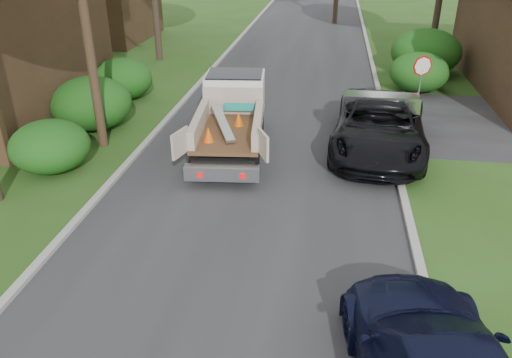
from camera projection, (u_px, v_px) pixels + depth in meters
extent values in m
plane|color=#274B15|center=(237.00, 241.00, 11.71)|extent=(120.00, 120.00, 0.00)
cube|color=#28282B|center=(281.00, 106.00, 20.52)|extent=(8.00, 90.00, 0.02)
cube|color=#9E9E99|center=(184.00, 100.00, 21.04)|extent=(0.20, 90.00, 0.12)
cube|color=#9E9E99|center=(383.00, 109.00, 19.95)|extent=(0.20, 90.00, 0.12)
cylinder|color=slate|center=(418.00, 95.00, 18.50)|extent=(0.06, 0.06, 2.00)
cylinder|color=#B20A0A|center=(423.00, 66.00, 18.00)|extent=(0.71, 0.32, 0.76)
cube|color=#3D2919|center=(91.00, 2.00, 31.86)|extent=(7.00, 7.00, 4.50)
ellipsoid|color=#194710|center=(50.00, 146.00, 14.82)|extent=(2.34, 2.34, 1.53)
ellipsoid|color=#194710|center=(91.00, 103.00, 17.87)|extent=(2.86, 2.86, 1.87)
ellipsoid|color=#194710|center=(121.00, 79.00, 21.03)|extent=(2.60, 2.60, 1.70)
ellipsoid|color=#194710|center=(419.00, 72.00, 22.02)|extent=(2.60, 2.60, 1.70)
ellipsoid|color=#194710|center=(426.00, 52.00, 24.46)|extent=(3.38, 3.38, 2.21)
cylinder|color=black|center=(211.00, 122.00, 17.65)|extent=(0.35, 0.84, 0.82)
cylinder|color=black|center=(260.00, 123.00, 17.58)|extent=(0.35, 0.84, 0.82)
cylinder|color=black|center=(195.00, 163.00, 14.58)|extent=(0.35, 0.84, 0.82)
cylinder|color=black|center=(254.00, 165.00, 14.50)|extent=(0.35, 0.84, 0.82)
cube|color=black|center=(231.00, 136.00, 16.09)|extent=(2.33, 5.42, 0.22)
cube|color=white|center=(235.00, 94.00, 17.43)|extent=(2.15, 1.82, 1.41)
cube|color=black|center=(235.00, 80.00, 17.20)|extent=(2.00, 1.67, 0.50)
cube|color=#472D19|center=(228.00, 133.00, 15.37)|extent=(2.31, 3.45, 0.11)
cube|color=beige|center=(233.00, 101.00, 16.60)|extent=(2.00, 0.29, 0.91)
cube|color=beige|center=(199.00, 123.00, 15.26)|extent=(0.53, 3.10, 0.54)
cube|color=beige|center=(258.00, 124.00, 15.18)|extent=(0.53, 3.10, 0.54)
cube|color=silver|center=(222.00, 173.00, 13.81)|extent=(2.11, 0.52, 0.41)
cube|color=#B20505|center=(200.00, 175.00, 13.69)|extent=(0.15, 0.05, 0.15)
cube|color=#B20505|center=(243.00, 176.00, 13.64)|extent=(0.15, 0.05, 0.15)
cube|color=beige|center=(180.00, 143.00, 13.61)|extent=(0.27, 0.81, 0.73)
cube|color=beige|center=(263.00, 145.00, 13.51)|extent=(0.42, 0.77, 0.73)
cube|color=silver|center=(223.00, 123.00, 15.32)|extent=(1.19, 2.26, 0.42)
cone|color=#F2590A|center=(208.00, 134.00, 14.53)|extent=(0.36, 0.36, 0.45)
cone|color=#F2590A|center=(239.00, 119.00, 15.71)|extent=(0.36, 0.36, 0.45)
cube|color=#148C84|center=(239.00, 107.00, 16.44)|extent=(1.00, 0.19, 0.26)
imported|color=black|center=(379.00, 125.00, 16.12)|extent=(3.40, 6.41, 1.72)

